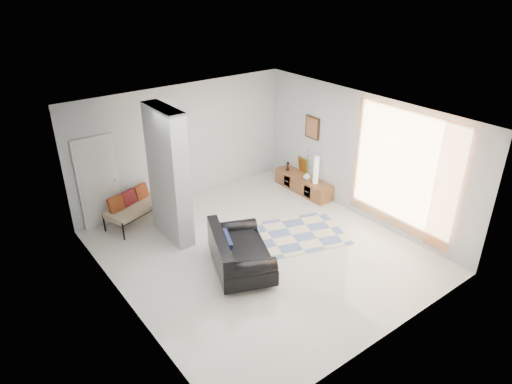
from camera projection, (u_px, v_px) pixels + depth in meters
floor at (261, 252)px, 9.16m from camera, size 6.00×6.00×0.00m
ceiling at (262, 117)px, 7.90m from camera, size 6.00×6.00×0.00m
wall_back at (183, 144)px, 10.67m from camera, size 6.00×0.00×6.00m
wall_front at (392, 264)px, 6.39m from camera, size 6.00×0.00×6.00m
wall_left at (121, 236)px, 7.04m from camera, size 0.00×6.00×6.00m
wall_right at (360, 156)px, 10.01m from camera, size 0.00×6.00×6.00m
partition_column at (169, 176)px, 9.08m from camera, size 0.35×1.20×2.80m
hallway_door at (98, 182)px, 9.68m from camera, size 0.85×0.06×2.04m
curtain at (402, 172)px, 9.13m from camera, size 0.00×2.55×2.55m
wall_art at (312, 128)px, 10.96m from camera, size 0.04×0.45×0.55m
media_console at (303, 184)px, 11.50m from camera, size 0.45×1.70×0.80m
loveseat at (238, 253)px, 8.49m from camera, size 1.53×1.91×0.76m
daybed at (137, 204)px, 10.06m from camera, size 1.64×1.08×0.77m
area_rug at (292, 235)px, 9.70m from camera, size 2.54×2.07×0.01m
cylinder_lamp at (316, 170)px, 10.94m from camera, size 0.12×0.12×0.68m
bronze_figurine at (288, 166)px, 11.73m from camera, size 0.12×0.12×0.23m
vase at (307, 176)px, 11.23m from camera, size 0.20×0.20×0.20m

